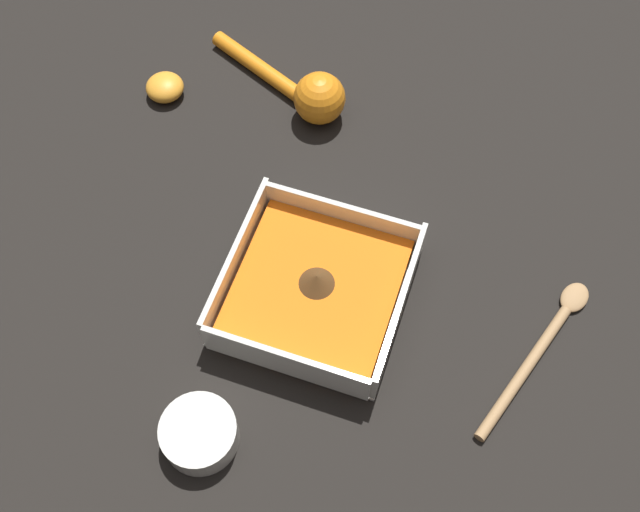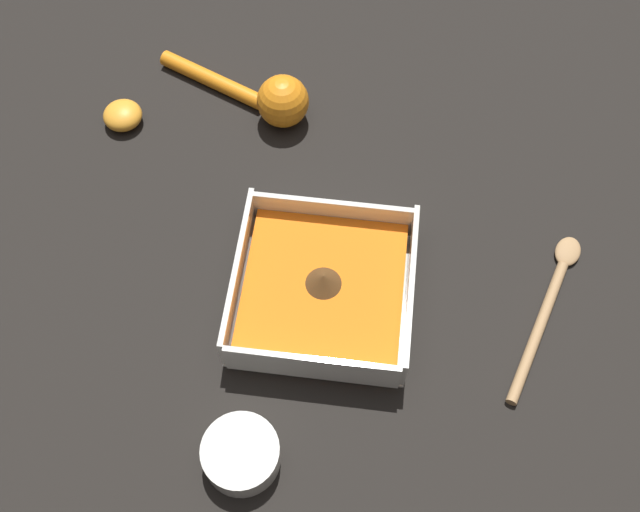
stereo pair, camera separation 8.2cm
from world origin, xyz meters
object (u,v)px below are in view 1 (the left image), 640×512
(lemon_half, at_px, (165,87))
(wooden_spoon, at_px, (540,348))
(spice_bowl, at_px, (200,434))
(square_dish, at_px, (315,292))
(lemon_squeezer, at_px, (308,92))

(lemon_half, relative_size, wooden_spoon, 0.23)
(spice_bowl, distance_m, lemon_half, 0.46)
(square_dish, xyz_separation_m, lemon_half, (-0.22, -0.28, -0.01))
(square_dish, relative_size, lemon_squeezer, 0.92)
(lemon_half, bearing_deg, wooden_spoon, 69.46)
(lemon_half, height_order, wooden_spoon, lemon_half)
(square_dish, relative_size, spice_bowl, 2.49)
(lemon_squeezer, bearing_deg, square_dish, -45.51)
(square_dish, height_order, wooden_spoon, square_dish)
(spice_bowl, height_order, lemon_half, spice_bowl)
(square_dish, xyz_separation_m, lemon_squeezer, (-0.26, -0.10, 0.01))
(square_dish, bearing_deg, lemon_squeezer, -158.93)
(spice_bowl, distance_m, wooden_spoon, 0.37)
(lemon_half, bearing_deg, lemon_squeezer, 102.20)
(square_dish, bearing_deg, wooden_spoon, 94.71)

